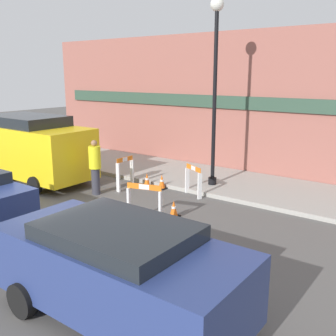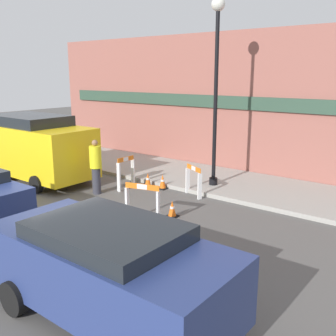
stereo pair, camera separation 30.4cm
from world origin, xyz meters
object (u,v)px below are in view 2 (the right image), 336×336
streetlamp_post (216,70)px  parked_car_2 (109,266)px  person_worker (96,165)px  work_van (31,145)px

streetlamp_post → parked_car_2: (2.62, -7.43, -3.07)m
streetlamp_post → parked_car_2: bearing=-70.6°
person_worker → streetlamp_post: bearing=32.3°
parked_car_2 → work_van: work_van is taller
streetlamp_post → person_worker: bearing=-133.2°
person_worker → work_van: bearing=169.1°
streetlamp_post → parked_car_2: streetlamp_post is taller
parked_car_2 → person_worker: bearing=139.9°
person_worker → parked_car_2: 7.01m
parked_car_2 → streetlamp_post: bearing=109.4°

